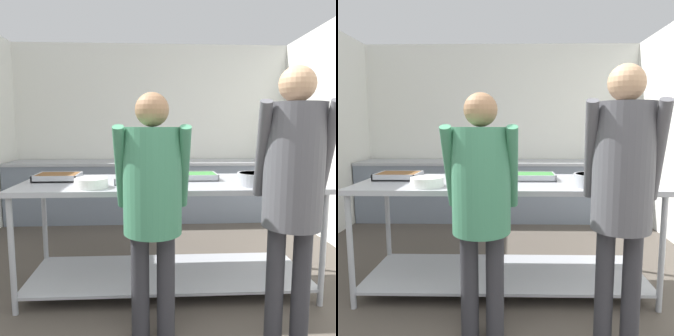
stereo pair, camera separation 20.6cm
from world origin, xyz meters
TOP-DOWN VIEW (x-y plane):
  - wall_rear at (0.00, 4.35)m, footprint 4.34×0.06m
  - back_counter at (-0.00, 3.98)m, footprint 4.18×0.65m
  - serving_counter at (0.12, 1.84)m, footprint 2.43×0.85m
  - serving_tray_roast at (-0.83, 1.96)m, footprint 0.37×0.30m
  - plate_stack at (-0.48, 1.59)m, footprint 0.26×0.26m
  - serving_tray_greens at (-0.09, 1.79)m, footprint 0.46×0.30m
  - serving_tray_vegetables at (0.36, 1.94)m, footprint 0.36×0.27m
  - sauce_pan at (0.79, 1.62)m, footprint 0.41×0.27m
  - broccoli_bowl at (1.14, 2.02)m, footprint 0.23×0.23m
  - guest_serving_left at (-0.02, 1.15)m, footprint 0.46×0.37m
  - guest_serving_right at (0.81, 0.99)m, footprint 0.49×0.41m
  - water_bottle at (1.91, 3.89)m, footprint 0.08×0.08m

SIDE VIEW (x-z plane):
  - back_counter at x=0.00m, z-range 0.00..0.88m
  - serving_counter at x=0.12m, z-range 0.16..1.10m
  - serving_tray_vegetables at x=0.36m, z-range 0.93..0.99m
  - serving_tray_roast at x=-0.83m, z-range 0.93..0.99m
  - serving_tray_greens at x=-0.09m, z-range 0.93..0.99m
  - plate_stack at x=-0.48m, z-range 0.93..1.01m
  - broccoli_bowl at x=1.14m, z-range 0.92..1.03m
  - guest_serving_left at x=-0.02m, z-range 0.18..1.78m
  - sauce_pan at x=0.79m, z-range 0.94..1.04m
  - water_bottle at x=1.91m, z-range 0.87..1.18m
  - guest_serving_right at x=0.81m, z-range 0.21..1.95m
  - wall_rear at x=0.00m, z-range 0.00..2.65m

